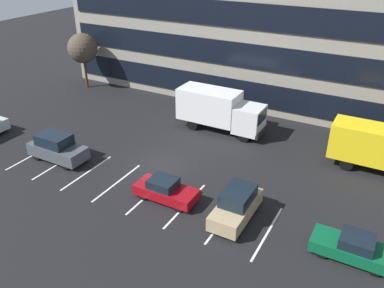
# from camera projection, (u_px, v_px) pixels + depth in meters

# --- Properties ---
(ground_plane) EXTENTS (120.00, 120.00, 0.00)m
(ground_plane) POSITION_uv_depth(u_px,v_px,m) (161.00, 165.00, 30.58)
(ground_plane) COLOR black
(lot_markings) EXTENTS (19.74, 5.40, 0.01)m
(lot_markings) POSITION_uv_depth(u_px,v_px,m) (133.00, 188.00, 27.77)
(lot_markings) COLOR silver
(lot_markings) RESTS_ON ground_plane
(box_truck_white) EXTENTS (7.84, 2.59, 3.63)m
(box_truck_white) POSITION_uv_depth(u_px,v_px,m) (219.00, 109.00, 35.08)
(box_truck_white) COLOR white
(box_truck_white) RESTS_ON ground_plane
(box_truck_yellow_all) EXTENTS (7.35, 2.43, 3.41)m
(box_truck_yellow_all) POSITION_uv_depth(u_px,v_px,m) (380.00, 148.00, 28.96)
(box_truck_yellow_all) COLOR yellow
(box_truck_yellow_all) RESTS_ON ground_plane
(sedan_forest) EXTENTS (4.21, 1.76, 1.51)m
(sedan_forest) POSITION_uv_depth(u_px,v_px,m) (352.00, 247.00, 21.46)
(sedan_forest) COLOR #0C5933
(sedan_forest) RESTS_ON ground_plane
(suv_charcoal) EXTENTS (4.70, 1.99, 2.12)m
(suv_charcoal) POSITION_uv_depth(u_px,v_px,m) (57.00, 148.00, 30.83)
(suv_charcoal) COLOR #474C51
(suv_charcoal) RESTS_ON ground_plane
(sedan_maroon) EXTENTS (4.22, 1.77, 1.51)m
(sedan_maroon) POSITION_uv_depth(u_px,v_px,m) (165.00, 190.00, 26.28)
(sedan_maroon) COLOR maroon
(sedan_maroon) RESTS_ON ground_plane
(suv_tan) EXTENTS (1.88, 4.44, 2.01)m
(suv_tan) POSITION_uv_depth(u_px,v_px,m) (237.00, 205.00, 24.37)
(suv_tan) COLOR tan
(suv_tan) RESTS_ON ground_plane
(bare_tree) EXTENTS (3.28, 3.28, 6.15)m
(bare_tree) POSITION_uv_depth(u_px,v_px,m) (83.00, 48.00, 44.03)
(bare_tree) COLOR #473323
(bare_tree) RESTS_ON ground_plane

